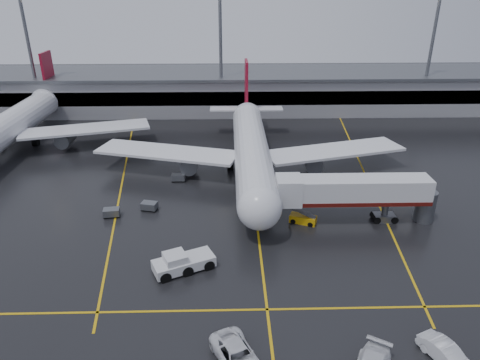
{
  "coord_description": "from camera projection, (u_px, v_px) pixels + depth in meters",
  "views": [
    {
      "loc": [
        -3.28,
        -53.51,
        27.5
      ],
      "look_at": [
        -2.0,
        -2.0,
        4.0
      ],
      "focal_mm": 32.73,
      "sensor_mm": 36.0,
      "label": 1
    }
  ],
  "objects": [
    {
      "name": "ground",
      "position": [
        254.0,
        200.0,
        60.16
      ],
      "size": [
        220.0,
        220.0,
        0.0
      ],
      "primitive_type": "plane",
      "color": "black",
      "rests_on": "ground"
    },
    {
      "name": "apron_line_centre",
      "position": [
        254.0,
        200.0,
        60.15
      ],
      "size": [
        0.25,
        90.0,
        0.02
      ],
      "primitive_type": "cube",
      "color": "gold",
      "rests_on": "ground"
    },
    {
      "name": "apron_line_stop",
      "position": [
        267.0,
        309.0,
        40.14
      ],
      "size": [
        60.0,
        0.25,
        0.02
      ],
      "primitive_type": "cube",
      "color": "gold",
      "rests_on": "ground"
    },
    {
      "name": "apron_line_left",
      "position": [
        124.0,
        173.0,
        68.8
      ],
      "size": [
        9.99,
        69.35,
        0.02
      ],
      "primitive_type": "cube",
      "rotation": [
        0.0,
        0.0,
        0.14
      ],
      "color": "gold",
      "rests_on": "ground"
    },
    {
      "name": "apron_line_right",
      "position": [
        363.0,
        170.0,
        69.65
      ],
      "size": [
        7.57,
        69.64,
        0.02
      ],
      "primitive_type": "cube",
      "rotation": [
        0.0,
        0.0,
        -0.1
      ],
      "color": "gold",
      "rests_on": "ground"
    },
    {
      "name": "terminal",
      "position": [
        243.0,
        90.0,
        101.96
      ],
      "size": [
        122.0,
        19.0,
        8.6
      ],
      "color": "gray",
      "rests_on": "ground"
    },
    {
      "name": "light_mast_left",
      "position": [
        29.0,
        49.0,
        91.34
      ],
      "size": [
        3.0,
        1.2,
        25.45
      ],
      "color": "#595B60",
      "rests_on": "ground"
    },
    {
      "name": "light_mast_mid",
      "position": [
        221.0,
        49.0,
        92.24
      ],
      "size": [
        3.0,
        1.2,
        25.45
      ],
      "color": "#595B60",
      "rests_on": "ground"
    },
    {
      "name": "light_mast_right",
      "position": [
        431.0,
        48.0,
        93.25
      ],
      "size": [
        3.0,
        1.2,
        25.45
      ],
      "color": "#595B60",
      "rests_on": "ground"
    },
    {
      "name": "main_airliner",
      "position": [
        251.0,
        147.0,
        67.23
      ],
      "size": [
        48.8,
        45.6,
        14.1
      ],
      "color": "silver",
      "rests_on": "ground"
    },
    {
      "name": "second_airliner",
      "position": [
        11.0,
        126.0,
        77.2
      ],
      "size": [
        48.8,
        45.6,
        14.1
      ],
      "color": "silver",
      "rests_on": "ground"
    },
    {
      "name": "jet_bridge",
      "position": [
        354.0,
        193.0,
        53.34
      ],
      "size": [
        19.9,
        3.4,
        6.05
      ],
      "color": "silver",
      "rests_on": "ground"
    },
    {
      "name": "pushback_tractor",
      "position": [
        182.0,
        263.0,
        45.27
      ],
      "size": [
        6.78,
        4.91,
        2.25
      ],
      "color": "silver",
      "rests_on": "ground"
    },
    {
      "name": "belt_loader",
      "position": [
        303.0,
        219.0,
        54.39
      ],
      "size": [
        3.51,
        2.49,
        2.05
      ],
      "color": "#D89C0C",
      "rests_on": "ground"
    },
    {
      "name": "service_van_a",
      "position": [
        238.0,
        357.0,
        34.03
      ],
      "size": [
        4.97,
        6.61,
        1.67
      ],
      "primitive_type": "imported",
      "rotation": [
        0.0,
        0.0,
        0.42
      ],
      "color": "silver",
      "rests_on": "ground"
    },
    {
      "name": "service_van_c",
      "position": [
        447.0,
        354.0,
        34.33
      ],
      "size": [
        3.55,
        5.05,
        1.58
      ],
      "primitive_type": "imported",
      "rotation": [
        0.0,
        0.0,
        0.44
      ],
      "color": "silver",
      "rests_on": "ground"
    },
    {
      "name": "baggage_cart_a",
      "position": [
        149.0,
        206.0,
        57.35
      ],
      "size": [
        2.25,
        1.73,
        1.12
      ],
      "color": "#595B60",
      "rests_on": "ground"
    },
    {
      "name": "baggage_cart_b",
      "position": [
        112.0,
        212.0,
        55.75
      ],
      "size": [
        2.15,
        1.55,
        1.12
      ],
      "color": "#595B60",
      "rests_on": "ground"
    },
    {
      "name": "baggage_cart_c",
      "position": [
        178.0,
        177.0,
        65.71
      ],
      "size": [
        2.01,
        1.31,
        1.12
      ],
      "color": "#595B60",
      "rests_on": "ground"
    }
  ]
}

